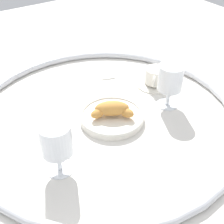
{
  "coord_description": "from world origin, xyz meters",
  "views": [
    {
      "loc": [
        0.39,
        0.63,
        0.58
      ],
      "look_at": [
        -0.01,
        0.02,
        0.03
      ],
      "focal_mm": 49.84,
      "sensor_mm": 36.0,
      "label": 1
    }
  ],
  "objects": [
    {
      "name": "ground_plane",
      "position": [
        0.0,
        0.0,
        0.0
      ],
      "size": [
        2.2,
        2.2,
        0.0
      ],
      "primitive_type": "plane",
      "color": "silver"
    },
    {
      "name": "pastry_plate",
      "position": [
        -0.01,
        0.02,
        0.01
      ],
      "size": [
        0.19,
        0.19,
        0.02
      ],
      "color": "silver",
      "rests_on": "ground_plane"
    },
    {
      "name": "table_chrome_rim",
      "position": [
        0.0,
        0.0,
        0.01
      ],
      "size": [
        0.81,
        0.81,
        0.02
      ],
      "primitive_type": "torus",
      "color": "silver",
      "rests_on": "ground_plane"
    },
    {
      "name": "croissant_large",
      "position": [
        -0.01,
        0.03,
        0.04
      ],
      "size": [
        0.12,
        0.11,
        0.04
      ],
      "color": "#CC893D",
      "rests_on": "pastry_plate"
    },
    {
      "name": "sugar_packet",
      "position": [
        -0.14,
        -0.19,
        0.0
      ],
      "size": [
        0.06,
        0.05,
        0.01
      ],
      "primitive_type": "cube",
      "rotation": [
        0.0,
        0.0,
        -0.33
      ],
      "color": "white",
      "rests_on": "ground_plane"
    },
    {
      "name": "coffee_cup_near",
      "position": [
        -0.25,
        -0.06,
        0.03
      ],
      "size": [
        0.14,
        0.14,
        0.06
      ],
      "color": "silver",
      "rests_on": "ground_plane"
    },
    {
      "name": "juice_glass_right",
      "position": [
        0.2,
        0.12,
        0.09
      ],
      "size": [
        0.08,
        0.08,
        0.14
      ],
      "color": "white",
      "rests_on": "ground_plane"
    },
    {
      "name": "juice_glass_left",
      "position": [
        -0.2,
        0.06,
        0.09
      ],
      "size": [
        0.08,
        0.08,
        0.14
      ],
      "color": "white",
      "rests_on": "ground_plane"
    }
  ]
}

